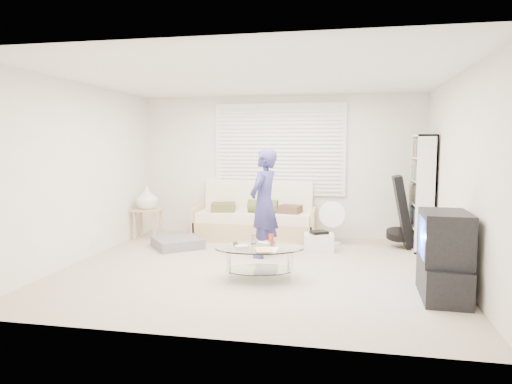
% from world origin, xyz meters
% --- Properties ---
extents(ground, '(5.00, 5.00, 0.00)m').
position_xyz_m(ground, '(0.00, 0.00, 0.00)').
color(ground, tan).
rests_on(ground, ground).
extents(room_shell, '(5.02, 4.52, 2.51)m').
position_xyz_m(room_shell, '(0.00, 0.48, 1.63)').
color(room_shell, white).
rests_on(room_shell, ground).
extents(window_blinds, '(2.32, 0.08, 1.62)m').
position_xyz_m(window_blinds, '(0.00, 2.20, 1.55)').
color(window_blinds, silver).
rests_on(window_blinds, ground).
extents(futon_sofa, '(2.08, 0.84, 1.01)m').
position_xyz_m(futon_sofa, '(-0.37, 1.87, 0.33)').
color(futon_sofa, tan).
rests_on(futon_sofa, ground).
extents(grey_floor_pillow, '(0.97, 0.97, 0.16)m').
position_xyz_m(grey_floor_pillow, '(-1.46, 0.96, 0.08)').
color(grey_floor_pillow, slate).
rests_on(grey_floor_pillow, ground).
extents(side_table, '(0.46, 0.37, 0.91)m').
position_xyz_m(side_table, '(-2.22, 1.53, 0.68)').
color(side_table, tan).
rests_on(side_table, ground).
extents(bookshelf, '(0.28, 0.75, 1.79)m').
position_xyz_m(bookshelf, '(2.32, 1.59, 0.90)').
color(bookshelf, white).
rests_on(bookshelf, ground).
extents(guitar_case, '(0.42, 0.42, 1.13)m').
position_xyz_m(guitar_case, '(2.05, 1.62, 0.50)').
color(guitar_case, black).
rests_on(guitar_case, ground).
extents(floor_fan, '(0.43, 0.29, 0.72)m').
position_xyz_m(floor_fan, '(0.96, 1.67, 0.42)').
color(floor_fan, white).
rests_on(floor_fan, ground).
extents(storage_bin, '(0.47, 0.35, 0.32)m').
position_xyz_m(storage_bin, '(0.77, 1.15, 0.14)').
color(storage_bin, white).
rests_on(storage_bin, ground).
extents(tv_unit, '(0.50, 0.87, 0.93)m').
position_xyz_m(tv_unit, '(2.20, -0.77, 0.45)').
color(tv_unit, black).
rests_on(tv_unit, ground).
extents(coffee_table, '(1.20, 0.89, 0.52)m').
position_xyz_m(coffee_table, '(0.14, -0.48, 0.32)').
color(coffee_table, silver).
rests_on(coffee_table, ground).
extents(standing_person, '(0.53, 0.66, 1.58)m').
position_xyz_m(standing_person, '(-0.00, 0.65, 0.79)').
color(standing_person, navy).
rests_on(standing_person, ground).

